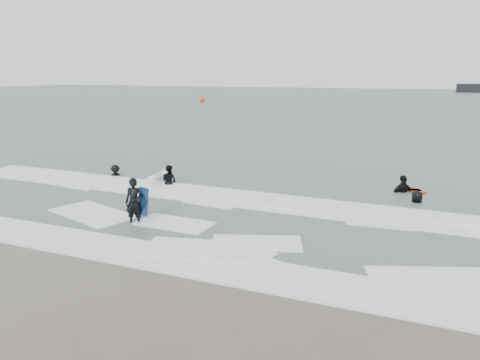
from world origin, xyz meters
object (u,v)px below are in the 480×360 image
at_px(surfer_wading, 169,186).
at_px(surfer_right_near, 403,193).
at_px(surfer_breaker, 116,177).
at_px(buoy, 202,100).
at_px(surfer_right_far, 417,203).
at_px(surfer_centre, 135,225).

relative_size(surfer_wading, surfer_right_near, 0.79).
xyz_separation_m(surfer_breaker, buoy, (-26.70, 57.86, 0.42)).
height_order(surfer_right_far, buoy, buoy).
distance_m(surfer_wading, buoy, 65.77).
bearing_deg(surfer_wading, buoy, -54.69).
distance_m(surfer_right_near, buoy, 68.49).
bearing_deg(surfer_right_near, surfer_centre, 9.16).
xyz_separation_m(surfer_centre, buoy, (-32.35, 63.86, 0.42)).
relative_size(surfer_centre, buoy, 1.02).
relative_size(surfer_right_near, buoy, 1.18).
xyz_separation_m(surfer_wading, buoy, (-30.24, 58.40, 0.42)).
distance_m(surfer_breaker, surfer_right_near, 13.83).
bearing_deg(buoy, surfer_centre, -63.13).
bearing_deg(surfer_centre, buoy, 101.04).
bearing_deg(surfer_right_far, buoy, -81.54).
relative_size(surfer_wading, surfer_right_far, 0.92).
distance_m(surfer_centre, surfer_right_far, 11.08).
bearing_deg(buoy, surfer_wading, -62.63).
xyz_separation_m(surfer_right_far, buoy, (-40.98, 56.92, 0.42)).
height_order(surfer_breaker, buoy, buoy).
bearing_deg(surfer_breaker, surfer_right_far, -37.77).
bearing_deg(surfer_right_far, surfer_breaker, -23.51).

